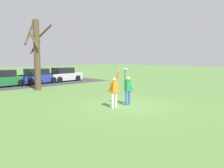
# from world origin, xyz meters

# --- Properties ---
(ground_plane) EXTENTS (120.00, 120.00, 0.00)m
(ground_plane) POSITION_xyz_m (0.00, 0.00, 0.00)
(ground_plane) COLOR #567F3D
(person_catcher) EXTENTS (0.55, 0.49, 2.08)m
(person_catcher) POSITION_xyz_m (0.08, -0.06, 0.98)
(person_catcher) COLOR #3366B7
(person_catcher) RESTS_ON ground_plane
(person_defender) EXTENTS (0.55, 0.49, 2.04)m
(person_defender) POSITION_xyz_m (-0.99, -0.03, 0.98)
(person_defender) COLOR silver
(person_defender) RESTS_ON ground_plane
(frisbee_disc) EXTENTS (0.28, 0.28, 0.02)m
(frisbee_disc) POSITION_xyz_m (-0.14, -0.05, 2.09)
(frisbee_disc) COLOR white
(frisbee_disc) RESTS_ON person_catcher
(parked_car_green) EXTENTS (4.20, 2.24, 1.59)m
(parked_car_green) POSITION_xyz_m (-2.22, 13.63, 0.73)
(parked_car_green) COLOR #1E6633
(parked_car_green) RESTS_ON ground_plane
(parked_car_blue) EXTENTS (4.20, 2.24, 1.59)m
(parked_car_blue) POSITION_xyz_m (1.26, 13.72, 0.73)
(parked_car_blue) COLOR #233893
(parked_car_blue) RESTS_ON ground_plane
(parked_car_silver) EXTENTS (4.20, 2.24, 1.59)m
(parked_car_silver) POSITION_xyz_m (4.55, 13.89, 0.73)
(parked_car_silver) COLOR #BCBCC1
(parked_car_silver) RESTS_ON ground_plane
(parking_strip) EXTENTS (21.82, 6.40, 0.01)m
(parking_strip) POSITION_xyz_m (-1.95, 14.01, 0.00)
(parking_strip) COLOR #38383D
(parking_strip) RESTS_ON ground_plane
(bare_tree_tall) EXTENTS (2.27, 1.87, 5.83)m
(bare_tree_tall) POSITION_xyz_m (-0.88, 9.24, 3.12)
(bare_tree_tall) COLOR brown
(bare_tree_tall) RESTS_ON ground_plane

